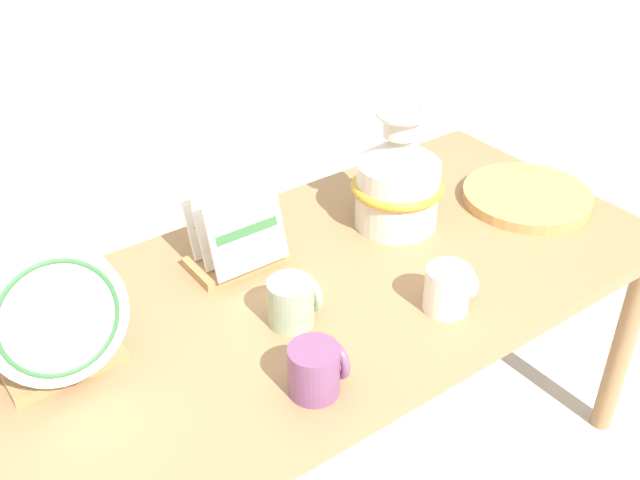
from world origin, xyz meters
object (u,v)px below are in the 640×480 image
object	(u,v)px
ceramic_vase	(398,178)
dish_rack_square_plates	(235,238)
mug_cream_glaze	(449,288)
mug_sage_glaze	(293,301)
dish_rack_round_plates	(54,321)
mug_plum_glaze	(316,369)
wicker_charger_stack	(527,197)

from	to	relation	value
ceramic_vase	dish_rack_square_plates	distance (m)	0.41
ceramic_vase	dish_rack_square_plates	xyz separation A→B (m)	(-0.40, 0.08, -0.06)
mug_cream_glaze	mug_sage_glaze	bearing A→B (deg)	151.61
dish_rack_square_plates	ceramic_vase	bearing A→B (deg)	-11.89
ceramic_vase	dish_rack_round_plates	world-z (taller)	ceramic_vase
mug_sage_glaze	mug_plum_glaze	xyz separation A→B (m)	(-0.08, -0.18, 0.00)
dish_rack_square_plates	mug_cream_glaze	size ratio (longest dim) A/B	2.09
ceramic_vase	mug_sage_glaze	size ratio (longest dim) A/B	2.93
dish_rack_square_plates	wicker_charger_stack	world-z (taller)	dish_rack_square_plates
dish_rack_square_plates	mug_sage_glaze	bearing A→B (deg)	-92.93
mug_cream_glaze	mug_sage_glaze	distance (m)	0.32
wicker_charger_stack	mug_sage_glaze	size ratio (longest dim) A/B	3.18
mug_sage_glaze	mug_plum_glaze	distance (m)	0.20
dish_rack_round_plates	wicker_charger_stack	distance (m)	1.18
dish_rack_square_plates	wicker_charger_stack	size ratio (longest dim) A/B	0.66
mug_cream_glaze	mug_plum_glaze	xyz separation A→B (m)	(-0.36, -0.03, 0.00)
dish_rack_square_plates	wicker_charger_stack	bearing A→B (deg)	-15.30
ceramic_vase	dish_rack_square_plates	world-z (taller)	ceramic_vase
wicker_charger_stack	mug_sage_glaze	xyz separation A→B (m)	(-0.75, -0.04, 0.04)
wicker_charger_stack	mug_cream_glaze	distance (m)	0.51
dish_rack_square_plates	mug_sage_glaze	xyz separation A→B (m)	(-0.01, -0.24, -0.02)
dish_rack_square_plates	mug_cream_glaze	world-z (taller)	dish_rack_square_plates
mug_sage_glaze	wicker_charger_stack	bearing A→B (deg)	3.15
mug_sage_glaze	mug_plum_glaze	world-z (taller)	same
mug_cream_glaze	ceramic_vase	bearing A→B (deg)	67.47
mug_cream_glaze	mug_plum_glaze	distance (m)	0.36
ceramic_vase	mug_cream_glaze	size ratio (longest dim) A/B	2.93
mug_sage_glaze	mug_plum_glaze	size ratio (longest dim) A/B	1.00
dish_rack_square_plates	dish_rack_round_plates	bearing A→B (deg)	-166.21
dish_rack_round_plates	mug_sage_glaze	world-z (taller)	dish_rack_round_plates
ceramic_vase	mug_plum_glaze	size ratio (longest dim) A/B	2.93
ceramic_vase	mug_cream_glaze	distance (m)	0.35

